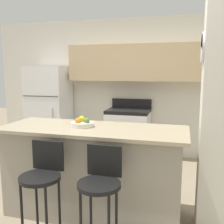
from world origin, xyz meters
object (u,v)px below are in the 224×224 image
bar_stool_left (42,178)px  refrigerator (49,110)px  bar_stool_right (100,185)px  fruit_bowl (82,123)px  stove_range (128,134)px

bar_stool_left → refrigerator: bearing=117.3°
bar_stool_left → bar_stool_right: 0.55m
refrigerator → fruit_bowl: 2.39m
bar_stool_right → refrigerator: bearing=126.4°
bar_stool_right → bar_stool_left: bearing=180.0°
refrigerator → bar_stool_left: refrigerator is taller
stove_range → bar_stool_left: bearing=-96.1°
bar_stool_left → bar_stool_right: (0.55, 0.00, 0.00)m
bar_stool_right → fruit_bowl: 0.82m
stove_range → bar_stool_right: 2.55m
refrigerator → bar_stool_left: (1.29, -2.50, -0.21)m
bar_stool_right → fruit_bowl: bearing=123.3°
bar_stool_left → bar_stool_right: size_ratio=1.00×
stove_range → bar_stool_right: bearing=-83.6°
bar_stool_left → bar_stool_right: same height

